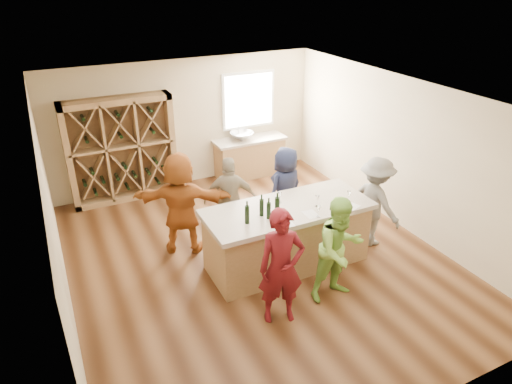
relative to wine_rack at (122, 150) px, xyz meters
name	(u,v)px	position (x,y,z in m)	size (l,w,h in m)	color
floor	(256,260)	(1.50, -3.27, -1.15)	(6.00, 7.00, 0.10)	#55331B
ceiling	(256,94)	(1.50, -3.27, 1.75)	(6.00, 7.00, 0.10)	white
wall_back	(186,123)	(1.50, 0.28, 0.30)	(6.00, 0.10, 2.80)	#C8B591
wall_front	(417,326)	(1.50, -6.82, 0.30)	(6.00, 0.10, 2.80)	#C8B591
wall_left	(50,227)	(-1.55, -3.27, 0.30)	(0.10, 7.00, 2.80)	#C8B591
wall_right	(403,153)	(4.55, -3.27, 0.30)	(0.10, 7.00, 2.80)	#C8B591
window_frame	(248,100)	(3.00, 0.20, 0.65)	(1.30, 0.06, 1.30)	white
window_pane	(249,100)	(3.00, 0.17, 0.65)	(1.18, 0.01, 1.18)	white
wine_rack	(122,150)	(0.00, 0.00, 0.00)	(2.20, 0.45, 2.20)	olive
back_counter_base	(250,158)	(2.90, -0.07, -0.67)	(1.60, 0.58, 0.86)	olive
back_counter_top	(250,140)	(2.90, -0.07, -0.21)	(1.70, 0.62, 0.06)	#B3A492
sink	(242,136)	(2.70, -0.07, -0.09)	(0.54, 0.54, 0.19)	silver
faucet	(239,131)	(2.70, 0.11, -0.03)	(0.02, 0.02, 0.30)	silver
tasting_counter_base	(287,238)	(1.89, -3.65, -0.60)	(2.60, 1.00, 1.00)	olive
tasting_counter_top	(288,209)	(1.89, -3.65, -0.06)	(2.72, 1.12, 0.08)	#B3A492
wine_bottle_a	(247,215)	(1.09, -3.82, 0.12)	(0.07, 0.07, 0.29)	black
wine_bottle_c	(262,208)	(1.38, -3.71, 0.12)	(0.07, 0.07, 0.28)	black
wine_bottle_d	(269,211)	(1.44, -3.84, 0.11)	(0.07, 0.07, 0.27)	black
wine_bottle_e	(277,206)	(1.60, -3.80, 0.13)	(0.07, 0.07, 0.30)	black
wine_glass_a	(286,221)	(1.57, -4.14, 0.06)	(0.06, 0.06, 0.17)	white
wine_glass_b	(318,212)	(2.13, -4.13, 0.08)	(0.07, 0.07, 0.19)	white
wine_glass_c	(341,206)	(2.56, -4.13, 0.08)	(0.07, 0.07, 0.19)	white
wine_glass_d	(317,201)	(2.31, -3.83, 0.07)	(0.07, 0.07, 0.18)	white
wine_glass_e	(349,196)	(2.87, -3.90, 0.06)	(0.06, 0.06, 0.16)	white
tasting_menu_a	(284,222)	(1.59, -4.05, -0.02)	(0.24, 0.33, 0.00)	white
tasting_menu_b	(311,214)	(2.09, -4.01, -0.02)	(0.20, 0.27, 0.00)	white
tasting_menu_c	(348,205)	(2.79, -4.02, -0.02)	(0.24, 0.32, 0.00)	white
person_near_left	(281,267)	(1.16, -4.76, -0.24)	(0.63, 0.46, 1.73)	#590F14
person_near_right	(340,249)	(2.16, -4.70, -0.28)	(0.80, 0.44, 1.65)	#8CC64C
person_server	(375,202)	(3.59, -3.73, -0.28)	(1.06, 0.49, 1.64)	slate
person_far_mid	(230,200)	(1.36, -2.51, -0.30)	(0.94, 0.48, 1.60)	gray
person_far_right	(285,188)	(2.47, -2.54, -0.30)	(0.78, 0.51, 1.60)	#191E38
person_far_left	(181,203)	(0.48, -2.47, -0.19)	(1.69, 0.61, 1.82)	#994C19
wine_glass_f	(280,197)	(1.84, -3.45, 0.07)	(0.07, 0.07, 0.18)	white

